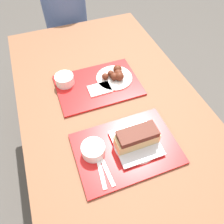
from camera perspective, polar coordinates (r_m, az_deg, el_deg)
The scene contains 14 objects.
ground_plane at distance 1.77m, azimuth 0.42°, elevation -15.17°, with size 12.00×12.00×0.00m, color #4C4742.
picnic_table at distance 1.18m, azimuth 0.61°, elevation -2.07°, with size 0.92×1.73×0.77m.
picnic_bench_far at distance 2.16m, azimuth -10.12°, elevation 15.10°, with size 0.88×0.28×0.43m.
tray_near at distance 0.97m, azimuth 3.75°, elevation -9.49°, with size 0.45×0.31×0.01m.
tray_far at distance 1.21m, azimuth -3.65°, elevation 7.01°, with size 0.45×0.31×0.01m.
bowl_coleslaw_near at distance 0.93m, azimuth -4.91°, elevation -9.72°, with size 0.10×0.10×0.05m.
brisket_sandwich_plate at distance 0.95m, azimuth 6.44°, elevation -7.18°, with size 0.20×0.20×0.10m.
plastic_fork_near at distance 0.92m, azimuth -3.05°, elevation -14.75°, with size 0.03×0.17×0.00m.
plastic_knife_near at distance 0.92m, azimuth -1.72°, elevation -14.33°, with size 0.03×0.17×0.00m.
condiment_packet at distance 1.00m, azimuth 1.90°, elevation -6.04°, with size 0.04×0.03×0.01m.
bowl_coleslaw_far at distance 1.22m, azimuth -12.31°, elevation 8.36°, with size 0.10×0.10×0.05m.
wings_plate_far at distance 1.23m, azimuth 0.84°, elevation 9.54°, with size 0.20×0.20×0.06m.
napkin_far at distance 1.18m, azimuth -3.23°, elevation 6.01°, with size 0.12×0.08×0.01m.
person_seated_across at distance 1.97m, azimuth -11.93°, elevation 23.13°, with size 0.34×0.34×0.68m.
Camera 1 is at (-0.25, -0.65, 1.63)m, focal length 35.00 mm.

